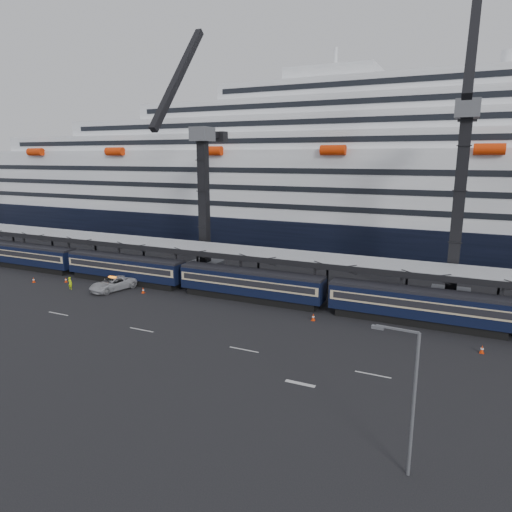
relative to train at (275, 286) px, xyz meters
The scene contains 15 objects.
ground 11.25m from the train, 65.06° to the right, with size 260.00×260.00×0.00m, color black.
lane_markings 20.02m from the train, 49.95° to the right, with size 111.00×4.27×0.02m.
train is the anchor object (origin of this frame).
canopy 6.85m from the train, 40.71° to the left, with size 130.00×6.25×5.53m.
cruise_ship 37.56m from the train, 84.34° to the left, with size 214.09×28.84×34.00m.
crane_dark_near 20.10m from the train, 150.76° to the left, with size 4.50×17.75×35.08m.
crane_dark_mid 23.83m from the train, 21.11° to the left, with size 4.50×18.24×39.64m.
pickup_truck 22.62m from the train, behind, with size 2.95×6.39×1.78m, color #A4A5AB.
worker 28.52m from the train, 167.84° to the right, with size 0.63×0.41×1.73m, color #C0ED0C.
street_lamp 31.69m from the train, 54.00° to the right, with size 2.64×0.38×8.68m.
traffic_cone_a 31.53m from the train, behind, with size 0.36×0.36×0.72m.
traffic_cone_b 35.89m from the train, behind, with size 0.39×0.39×0.78m.
traffic_cone_c 18.05m from the train, 169.55° to the right, with size 0.39×0.39×0.79m.
traffic_cone_d 7.42m from the train, 31.35° to the right, with size 0.42×0.42×0.84m.
traffic_cone_e 23.68m from the train, 13.31° to the right, with size 0.40×0.40×0.80m.
Camera 1 is at (15.83, -39.90, 17.79)m, focal length 32.00 mm.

